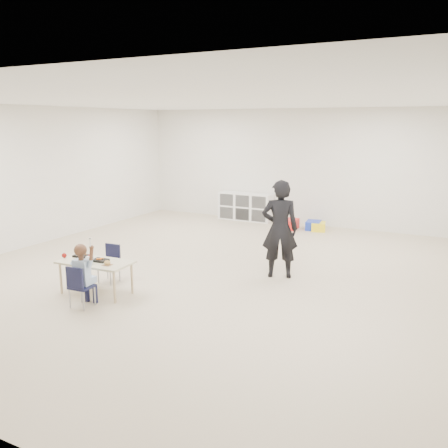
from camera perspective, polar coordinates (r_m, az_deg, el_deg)
The scene contains 16 objects.
room at distance 7.72m, azimuth -2.51°, elevation 4.19°, with size 9.00×9.02×2.80m.
table at distance 7.21m, azimuth -15.12°, elevation -6.18°, with size 1.10×0.60×0.49m.
chair_near at distance 6.75m, azimuth -16.74°, elevation -7.14°, with size 0.29×0.27×0.59m, color black, non-canonical shape.
chair_far at distance 7.65m, azimuth -13.72°, elevation -4.70°, with size 0.29×0.27×0.59m, color black, non-canonical shape.
child at distance 6.70m, azimuth -16.83°, elevation -5.77°, with size 0.39×0.39×0.93m, color #AAC4E6, non-canonical shape.
lunch_tray_near at distance 7.11m, azimuth -14.66°, elevation -4.24°, with size 0.22×0.16×0.03m, color black.
lunch_tray_far at distance 7.42m, azimuth -16.78°, elevation -3.68°, with size 0.22×0.16×0.03m, color black.
milk_carton at distance 7.02m, azimuth -15.97°, elevation -4.24°, with size 0.07×0.07×0.10m, color white.
bread_roll at distance 6.90m, azimuth -13.86°, elevation -4.55°, with size 0.09×0.09×0.07m, color tan.
apple_near at distance 7.26m, azimuth -15.83°, elevation -3.80°, with size 0.07×0.07×0.07m, color maroon.
apple_far at distance 7.44m, azimuth -18.68°, elevation -3.60°, with size 0.07×0.07×0.07m, color maroon.
cubby_shelf at distance 12.19m, azimuth 2.60°, elevation 2.11°, with size 1.40×0.40×0.70m, color white.
adult at distance 7.62m, azimuth 6.73°, elevation -0.61°, with size 0.58×0.38×1.59m, color black.
bin_red at distance 11.30m, azimuth 7.85°, elevation -0.00°, with size 0.37×0.47×0.23m, color red.
bin_yellow at distance 11.22m, azimuth 11.30°, elevation -0.30°, with size 0.31×0.40×0.20m, color yellow.
bin_blue at distance 11.31m, azimuth 10.72°, elevation -0.15°, with size 0.33×0.42×0.20m, color #1832B9.
Camera 1 is at (3.79, -6.64, 2.46)m, focal length 38.00 mm.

